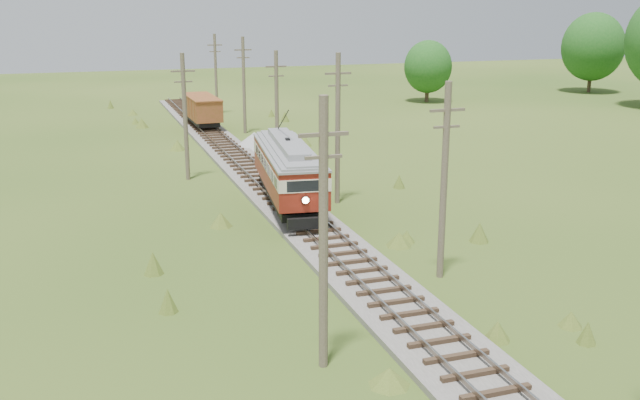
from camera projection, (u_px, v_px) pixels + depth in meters
name	position (u px, v px, depth m)	size (l,w,h in m)	color
railbed_main	(274.00, 192.00, 45.08)	(3.60, 96.00, 0.57)	#605B54
streetcar	(288.00, 167.00, 41.40)	(4.23, 11.92, 5.39)	black
gondola	(202.00, 109.00, 68.92)	(2.71, 7.94, 2.62)	black
gravel_pile	(257.00, 141.00, 59.95)	(3.65, 3.87, 1.33)	gray
utility_pole_r_2	(444.00, 180.00, 30.36)	(1.60, 0.30, 8.60)	brown
utility_pole_r_3	(338.00, 128.00, 42.16)	(1.60, 0.30, 9.00)	brown
utility_pole_r_4	(277.00, 105.00, 54.06)	(1.60, 0.30, 8.40)	brown
utility_pole_r_5	(244.00, 84.00, 66.00)	(1.60, 0.30, 8.90)	brown
utility_pole_r_6	(216.00, 73.00, 77.85)	(1.60, 0.30, 8.70)	brown
utility_pole_l_a	(323.00, 234.00, 22.51)	(1.60, 0.30, 9.00)	brown
utility_pole_l_b	(185.00, 116.00, 48.07)	(1.60, 0.30, 8.60)	brown
tree_right_5	(593.00, 47.00, 97.33)	(8.40, 8.40, 10.82)	#38281C
tree_mid_b	(428.00, 67.00, 87.98)	(5.88, 5.88, 7.57)	#38281C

